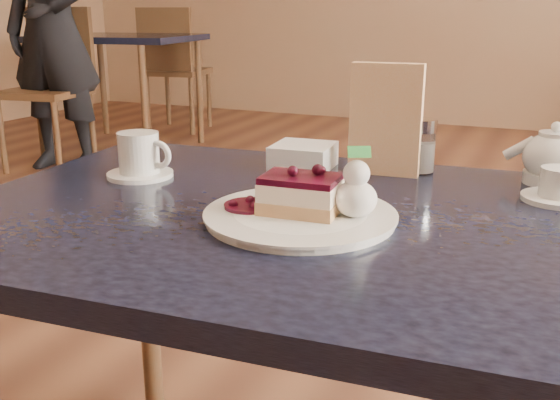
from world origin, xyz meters
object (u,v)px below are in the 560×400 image
at_px(tea_set, 553,164).
at_px(patron, 53,29).
at_px(dessert_plate, 300,217).
at_px(bg_table_far_left, 125,136).
at_px(coffee_set, 140,157).
at_px(cheesecake_slice, 300,194).
at_px(main_table, 309,256).

bearing_deg(tea_set, patron, 146.58).
xyz_separation_m(dessert_plate, bg_table_far_left, (-2.58, 2.89, -0.61)).
relative_size(tea_set, bg_table_far_left, 0.11).
relative_size(coffee_set, tea_set, 0.60).
relative_size(cheesecake_slice, coffee_set, 0.90).
distance_m(dessert_plate, cheesecake_slice, 0.03).
xyz_separation_m(dessert_plate, coffee_set, (-0.35, 0.11, 0.03)).
height_order(main_table, tea_set, tea_set).
bearing_deg(cheesecake_slice, patron, 134.38).
bearing_deg(cheesecake_slice, coffee_set, 158.48).
bearing_deg(bg_table_far_left, main_table, -56.98).
relative_size(dessert_plate, patron, 0.16).
distance_m(cheesecake_slice, tea_set, 0.46).
xyz_separation_m(main_table, cheesecake_slice, (0.00, -0.05, 0.11)).
distance_m(dessert_plate, coffee_set, 0.37).
xyz_separation_m(main_table, dessert_plate, (0.00, -0.05, 0.08)).
bearing_deg(coffee_set, tea_set, 18.68).
distance_m(tea_set, patron, 3.39).
distance_m(dessert_plate, bg_table_far_left, 3.92).
height_order(dessert_plate, patron, patron).
bearing_deg(main_table, patron, 134.93).
xyz_separation_m(coffee_set, bg_table_far_left, (-2.23, 2.78, -0.64)).
relative_size(dessert_plate, tea_set, 1.27).
xyz_separation_m(tea_set, patron, (-2.83, 1.86, 0.14)).
bearing_deg(tea_set, bg_table_far_left, 138.61).
relative_size(cheesecake_slice, bg_table_far_left, 0.06).
distance_m(main_table, cheesecake_slice, 0.12).
distance_m(main_table, bg_table_far_left, 3.88).
bearing_deg(dessert_plate, main_table, 94.34).
distance_m(coffee_set, patron, 3.01).
distance_m(tea_set, bg_table_far_left, 3.92).
relative_size(coffee_set, patron, 0.07).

